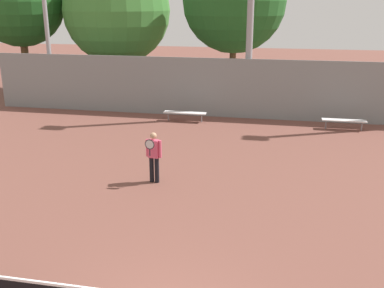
{
  "coord_description": "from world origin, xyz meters",
  "views": [
    {
      "loc": [
        1.83,
        -5.86,
        5.47
      ],
      "look_at": [
        -0.97,
        8.0,
        0.94
      ],
      "focal_mm": 42.0,
      "sensor_mm": 36.0,
      "label": 1
    }
  ],
  "objects_px": {
    "bench_courtside_far": "(344,121)",
    "tree_green_broad": "(234,1)",
    "tennis_player": "(154,155)",
    "tree_green_tall": "(117,11)",
    "tree_dark_dense": "(19,2)",
    "bench_courtside_near": "(185,113)"
  },
  "relations": [
    {
      "from": "bench_courtside_far",
      "to": "tree_green_broad",
      "type": "height_order",
      "value": "tree_green_broad"
    },
    {
      "from": "tennis_player",
      "to": "tree_green_tall",
      "type": "bearing_deg",
      "value": 122.81
    },
    {
      "from": "tennis_player",
      "to": "tree_green_tall",
      "type": "distance_m",
      "value": 15.63
    },
    {
      "from": "tree_dark_dense",
      "to": "tree_green_broad",
      "type": "bearing_deg",
      "value": 0.54
    },
    {
      "from": "tennis_player",
      "to": "bench_courtside_far",
      "type": "bearing_deg",
      "value": 57.58
    },
    {
      "from": "bench_courtside_near",
      "to": "tree_dark_dense",
      "type": "relative_size",
      "value": 0.25
    },
    {
      "from": "bench_courtside_far",
      "to": "tree_dark_dense",
      "type": "distance_m",
      "value": 19.99
    },
    {
      "from": "tennis_player",
      "to": "tree_green_broad",
      "type": "relative_size",
      "value": 0.2
    },
    {
      "from": "tennis_player",
      "to": "bench_courtside_near",
      "type": "bearing_deg",
      "value": 103.73
    },
    {
      "from": "bench_courtside_far",
      "to": "tree_green_broad",
      "type": "bearing_deg",
      "value": 135.24
    },
    {
      "from": "bench_courtside_near",
      "to": "tree_green_broad",
      "type": "distance_m",
      "value": 7.69
    },
    {
      "from": "bench_courtside_near",
      "to": "tree_green_broad",
      "type": "bearing_deg",
      "value": 74.18
    },
    {
      "from": "tennis_player",
      "to": "tree_green_broad",
      "type": "height_order",
      "value": "tree_green_broad"
    },
    {
      "from": "bench_courtside_near",
      "to": "bench_courtside_far",
      "type": "distance_m",
      "value": 7.22
    },
    {
      "from": "tennis_player",
      "to": "tree_dark_dense",
      "type": "xyz_separation_m",
      "value": [
        -12.0,
        12.97,
        4.49
      ]
    },
    {
      "from": "tree_green_tall",
      "to": "tree_green_broad",
      "type": "relative_size",
      "value": 0.98
    },
    {
      "from": "bench_courtside_far",
      "to": "tree_green_tall",
      "type": "distance_m",
      "value": 14.89
    },
    {
      "from": "bench_courtside_near",
      "to": "bench_courtside_far",
      "type": "relative_size",
      "value": 1.06
    },
    {
      "from": "bench_courtside_far",
      "to": "tree_dark_dense",
      "type": "height_order",
      "value": "tree_dark_dense"
    },
    {
      "from": "bench_courtside_near",
      "to": "bench_courtside_far",
      "type": "bearing_deg",
      "value": 0.0
    },
    {
      "from": "bench_courtside_near",
      "to": "tree_green_tall",
      "type": "height_order",
      "value": "tree_green_tall"
    },
    {
      "from": "tennis_player",
      "to": "tree_green_tall",
      "type": "relative_size",
      "value": 0.2
    }
  ]
}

